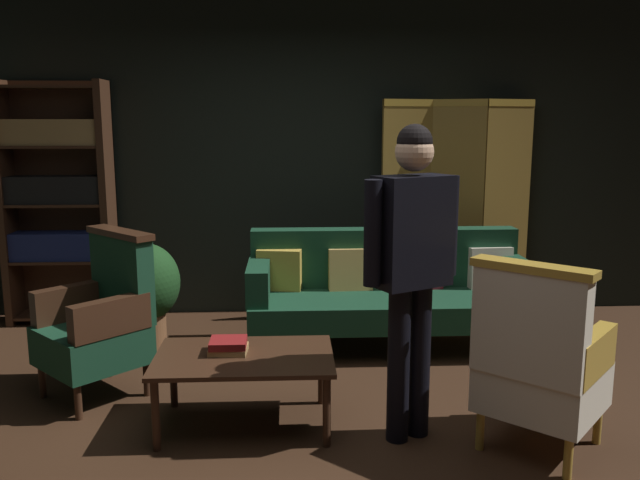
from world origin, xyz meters
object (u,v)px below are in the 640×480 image
velvet_couch (387,287)px  coffee_table (244,363)px  standing_figure (412,255)px  potted_plant (146,288)px  armchair_wing_left (101,319)px  book_red_leather (228,343)px  folding_screen (456,206)px  bookshelf (58,198)px  book_tan_leather (228,350)px  armchair_gilt_accent (539,363)px

velvet_couch → coffee_table: (-1.01, -1.33, -0.08)m
standing_figure → potted_plant: (-1.73, 1.54, -0.56)m
armchair_wing_left → book_red_leather: armchair_wing_left is taller
folding_screen → potted_plant: folding_screen is taller
folding_screen → coffee_table: folding_screen is taller
folding_screen → coffee_table: bearing=-129.8°
bookshelf → book_red_leather: 2.65m
book_tan_leather → book_red_leather: (0.00, 0.00, 0.04)m
standing_figure → potted_plant: bearing=138.4°
standing_figure → armchair_gilt_accent: bearing=-16.8°
folding_screen → velvet_couch: folding_screen is taller
standing_figure → armchair_wing_left: bearing=159.8°
coffee_table → standing_figure: size_ratio=0.59×
coffee_table → book_tan_leather: book_tan_leather is taller
book_red_leather → coffee_table: bearing=-25.4°
coffee_table → standing_figure: standing_figure is taller
book_tan_leather → bookshelf: bearing=128.3°
bookshelf → book_red_leather: (1.60, -2.03, -0.60)m
bookshelf → potted_plant: (0.86, -0.72, -0.61)m
standing_figure → book_tan_leather: 1.17m
standing_figure → potted_plant: 2.38m
armchair_wing_left → potted_plant: bearing=83.7°
armchair_wing_left → velvet_couch: bearing=23.6°
coffee_table → book_red_leather: size_ratio=4.87×
folding_screen → velvet_couch: (-0.71, -0.73, -0.53)m
armchair_gilt_accent → book_tan_leather: bearing=165.5°
potted_plant → bookshelf: bearing=140.1°
folding_screen → book_tan_leather: folding_screen is taller
standing_figure → book_red_leather: size_ratio=8.29×
armchair_gilt_accent → bookshelf: bearing=142.8°
standing_figure → book_red_leather: standing_figure is taller
velvet_couch → armchair_wing_left: bearing=-156.4°
armchair_wing_left → book_red_leather: (0.84, -0.45, -0.01)m
coffee_table → book_tan_leather: (-0.09, 0.04, 0.06)m
armchair_gilt_accent → armchair_wing_left: size_ratio=1.00×
book_red_leather → armchair_wing_left: bearing=151.9°
velvet_couch → coffee_table: 1.68m
folding_screen → standing_figure: bearing=-110.0°
bookshelf → standing_figure: (2.59, -2.25, -0.05)m
folding_screen → book_tan_leather: 2.77m
folding_screen → book_red_leather: bearing=-131.8°
potted_plant → book_tan_leather: bearing=-60.5°
bookshelf → book_tan_leather: bookshelf is taller
book_tan_leather → velvet_couch: bearing=49.5°
folding_screen → armchair_gilt_accent: size_ratio=1.83×
book_red_leather → armchair_gilt_accent: bearing=-14.5°
bookshelf → book_red_leather: bookshelf is taller
armchair_wing_left → standing_figure: 2.02m
standing_figure → velvet_couch: bearing=85.8°
velvet_couch → book_red_leather: 1.70m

